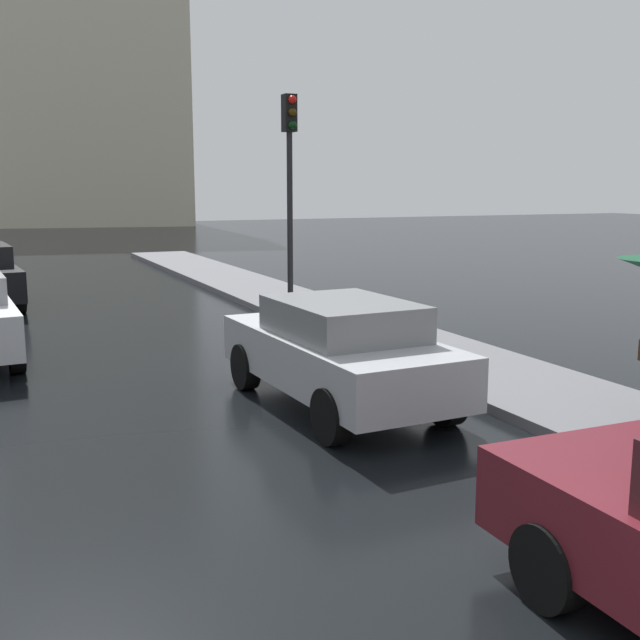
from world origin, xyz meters
The scene contains 3 objects.
car_silver_mid_road centered at (2.45, 7.25, 0.74)m, with size 1.89×4.03×1.40m.
traffic_light centered at (4.35, 13.58, 3.26)m, with size 0.26×0.39×4.52m.
distant_tower centered at (5.96, 56.18, 12.62)m, with size 15.48×9.27×30.02m.
Camera 1 is at (-1.69, -1.36, 2.81)m, focal length 42.84 mm.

